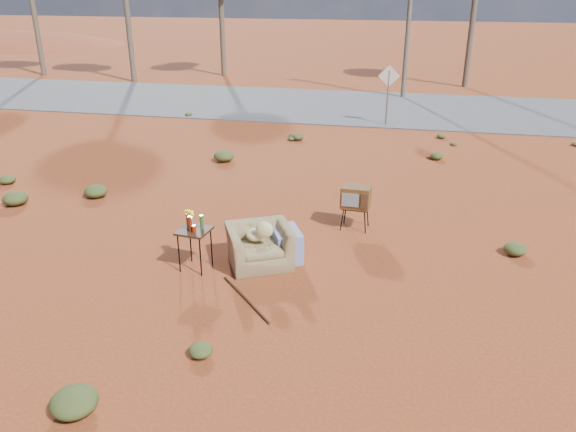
# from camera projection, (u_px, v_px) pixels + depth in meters

# --- Properties ---
(ground) EXTENTS (140.00, 140.00, 0.00)m
(ground) POSITION_uv_depth(u_px,v_px,m) (271.00, 275.00, 10.29)
(ground) COLOR #993B1E
(ground) RESTS_ON ground
(highway) EXTENTS (140.00, 7.00, 0.04)m
(highway) POSITION_uv_depth(u_px,v_px,m) (353.00, 107.00, 23.80)
(highway) COLOR #565659
(highway) RESTS_ON ground
(dirt_mound) EXTENTS (26.00, 18.00, 2.00)m
(dirt_mound) POSITION_uv_depth(u_px,v_px,m) (16.00, 44.00, 46.62)
(dirt_mound) COLOR brown
(dirt_mound) RESTS_ON ground
(armchair) EXTENTS (1.53, 1.40, 1.03)m
(armchair) POSITION_uv_depth(u_px,v_px,m) (265.00, 240.00, 10.55)
(armchair) COLOR olive
(armchair) RESTS_ON ground
(tv_unit) EXTENTS (0.63, 0.53, 0.97)m
(tv_unit) POSITION_uv_depth(u_px,v_px,m) (356.00, 197.00, 11.95)
(tv_unit) COLOR black
(tv_unit) RESTS_ON ground
(side_table) EXTENTS (0.62, 0.62, 1.11)m
(side_table) POSITION_uv_depth(u_px,v_px,m) (193.00, 227.00, 10.26)
(side_table) COLOR #351F13
(side_table) RESTS_ON ground
(rusty_bar) EXTENTS (1.17, 1.29, 0.05)m
(rusty_bar) POSITION_uv_depth(u_px,v_px,m) (246.00, 299.00, 9.49)
(rusty_bar) COLOR #492413
(rusty_bar) RESTS_ON ground
(road_sign) EXTENTS (0.78, 0.06, 2.19)m
(road_sign) POSITION_uv_depth(u_px,v_px,m) (388.00, 84.00, 20.24)
(road_sign) COLOR brown
(road_sign) RESTS_ON ground
(utility_pole_center) EXTENTS (1.40, 0.20, 8.00)m
(utility_pole_center) POSITION_uv_depth(u_px,v_px,m) (410.00, 1.00, 24.07)
(utility_pole_center) COLOR brown
(utility_pole_center) RESTS_ON ground
(scrub_patch) EXTENTS (17.49, 8.07, 0.33)m
(scrub_patch) POSITION_uv_depth(u_px,v_px,m) (280.00, 185.00, 14.37)
(scrub_patch) COLOR #444E22
(scrub_patch) RESTS_ON ground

